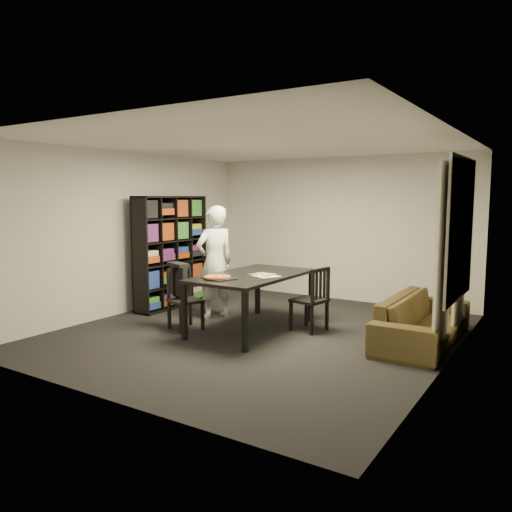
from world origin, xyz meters
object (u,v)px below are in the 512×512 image
Objects in this scene: bookshelf at (171,252)px; baking_tray at (219,278)px; chair_left at (183,294)px; pepperoni_pizza at (217,277)px; chair_right at (314,295)px; sofa at (423,320)px; person at (215,262)px; dining_table at (252,279)px.

bookshelf is 4.75× the size of baking_tray.
chair_left reaches higher than pepperoni_pizza.
chair_right is 1.40m from pepperoni_pizza.
chair_left is at bearing 109.56° from sofa.
person is 0.85× the size of sofa.
person is 3.17m from sofa.
person is at bearing -76.71° from chair_right.
dining_table is 2.34m from sofa.
pepperoni_pizza is 2.73m from sofa.
bookshelf is at bearing -82.77° from chair_right.
sofa is (3.10, 0.34, -0.57)m from person.
chair_right is at bearing 46.07° from pepperoni_pizza.
bookshelf is 1.56m from chair_left.
chair_right is 1.37m from baking_tray.
person is (-0.89, 0.31, 0.15)m from dining_table.
bookshelf is at bearing 68.25° from chair_left.
pepperoni_pizza reaches higher than sofa.
bookshelf is 2.09× the size of chair_right.
person is 4.38× the size of baking_tray.
person reaches higher than sofa.
dining_table is 0.95m from person.
person reaches higher than dining_table.
chair_right is 1.47m from sofa.
chair_left is at bearing -153.13° from dining_table.
bookshelf is at bearing -78.10° from person.
chair_right reaches higher than pepperoni_pizza.
sofa is at bearing 27.33° from baking_tray.
bookshelf is at bearing 164.77° from dining_table.
chair_right is 0.44× the size of sofa.
baking_tray is (0.74, -0.12, 0.31)m from chair_left.
chair_right is at bearing -42.88° from chair_left.
bookshelf reaches higher than sofa.
chair_right reaches higher than sofa.
chair_left is at bearing 170.99° from baking_tray.
pepperoni_pizza is (0.73, -0.14, 0.33)m from chair_left.
pepperoni_pizza is at bearing -80.52° from chair_left.
sofa is (1.43, 0.26, -0.22)m from chair_right.
baking_tray is at bearing -31.13° from bookshelf.
baking_tray reaches higher than sofa.
chair_left is (-0.90, -0.45, -0.23)m from dining_table.
person reaches higher than pepperoni_pizza.
sofa is at bearing 1.42° from bookshelf.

